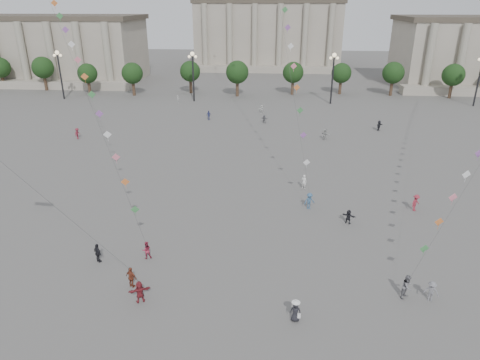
{
  "coord_description": "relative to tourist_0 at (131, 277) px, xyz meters",
  "views": [
    {
      "loc": [
        2.76,
        -23.5,
        20.54
      ],
      "look_at": [
        -0.1,
        12.0,
        5.63
      ],
      "focal_mm": 32.0,
      "sensor_mm": 36.0,
      "label": 1
    }
  ],
  "objects": [
    {
      "name": "lamp_post_mid_west",
      "position": [
        -7.18,
        66.76,
        6.48
      ],
      "size": [
        2.0,
        0.9,
        10.65
      ],
      "color": "#262628",
      "rests_on": "ground"
    },
    {
      "name": "person_crowd_12",
      "position": [
        8.91,
        49.48,
        -0.12
      ],
      "size": [
        1.45,
        0.98,
        1.5
      ],
      "primitive_type": "imported",
      "rotation": [
        0.0,
        0.0,
        2.72
      ],
      "color": "slate",
      "rests_on": "ground"
    },
    {
      "name": "lamp_post_mid_east",
      "position": [
        22.82,
        66.76,
        6.48
      ],
      "size": [
        2.0,
        0.9,
        10.65
      ],
      "color": "#262628",
      "rests_on": "ground"
    },
    {
      "name": "ground",
      "position": [
        7.82,
        -3.24,
        -0.87
      ],
      "size": [
        360.0,
        360.0,
        0.0
      ],
      "primitive_type": "plane",
      "color": "#54524F",
      "rests_on": "ground"
    },
    {
      "name": "person_crowd_7",
      "position": [
        18.87,
        39.94,
        0.02
      ],
      "size": [
        1.53,
        1.55,
        1.78
      ],
      "primitive_type": "imported",
      "rotation": [
        0.0,
        0.0,
        2.34
      ],
      "color": "#B1B2AE",
      "rests_on": "ground"
    },
    {
      "name": "tourist_1",
      "position": [
        -3.92,
        3.15,
        -0.01
      ],
      "size": [
        1.07,
        0.95,
        1.74
      ],
      "primitive_type": "imported",
      "rotation": [
        0.0,
        0.0,
        2.5
      ],
      "color": "black",
      "rests_on": "ground"
    },
    {
      "name": "kite_flyer_2",
      "position": [
        20.88,
        0.4,
        0.09
      ],
      "size": [
        1.15,
        1.18,
        1.92
      ],
      "primitive_type": "imported",
      "rotation": [
        0.0,
        0.0,
        0.88
      ],
      "color": "slate",
      "rests_on": "ground"
    },
    {
      "name": "person_crowd_0",
      "position": [
        -1.55,
        50.94,
        -0.0
      ],
      "size": [
        1.06,
        0.99,
        1.75
      ],
      "primitive_type": "imported",
      "rotation": [
        0.0,
        0.0,
        0.71
      ],
      "color": "#394282",
      "rests_on": "ground"
    },
    {
      "name": "person_crowd_6",
      "position": [
        22.57,
        0.15,
        -0.05
      ],
      "size": [
        1.22,
        0.97,
        1.65
      ],
      "primitive_type": "imported",
      "rotation": [
        0.0,
        0.0,
        5.9
      ],
      "color": "slate",
      "rests_on": "ground"
    },
    {
      "name": "person_crowd_4",
      "position": [
        8.17,
        57.07,
        -0.08
      ],
      "size": [
        1.28,
        1.44,
        1.59
      ],
      "primitive_type": "imported",
      "rotation": [
        0.0,
        0.0,
        4.04
      ],
      "color": "white",
      "rests_on": "ground"
    },
    {
      "name": "kite_flyer_0",
      "position": [
        0.04,
        4.05,
        -0.07
      ],
      "size": [
        0.96,
        0.86,
        1.61
      ],
      "primitive_type": "imported",
      "rotation": [
        0.0,
        0.0,
        3.54
      ],
      "color": "#9B2A42",
      "rests_on": "ground"
    },
    {
      "name": "person_crowd_2",
      "position": [
        -20.87,
        37.31,
        0.01
      ],
      "size": [
        0.91,
        1.27,
        1.78
      ],
      "primitive_type": "imported",
      "rotation": [
        0.0,
        0.0,
        1.33
      ],
      "color": "maroon",
      "rests_on": "ground"
    },
    {
      "name": "person_crowd_9",
      "position": [
        28.66,
        46.09,
        0.02
      ],
      "size": [
        1.48,
        1.59,
        1.78
      ],
      "primitive_type": "imported",
      "rotation": [
        0.0,
        0.0,
        0.85
      ],
      "color": "black",
      "rests_on": "ground"
    },
    {
      "name": "person_crowd_8",
      "position": [
        25.82,
        15.27,
        0.05
      ],
      "size": [
        1.34,
        1.31,
        1.84
      ],
      "primitive_type": "imported",
      "rotation": [
        0.0,
        0.0,
        0.75
      ],
      "color": "maroon",
      "rests_on": "ground"
    },
    {
      "name": "person_crowd_13",
      "position": [
        14.39,
        20.2,
        -0.0
      ],
      "size": [
        0.75,
        0.66,
        1.74
      ],
      "primitive_type": "imported",
      "rotation": [
        0.0,
        0.0,
        2.68
      ],
      "color": "white",
      "rests_on": "ground"
    },
    {
      "name": "tourist_0",
      "position": [
        0.0,
        0.0,
        0.0
      ],
      "size": [
        1.11,
        0.82,
        1.75
      ],
      "primitive_type": "imported",
      "rotation": [
        0.0,
        0.0,
        2.7
      ],
      "color": "brown",
      "rests_on": "ground"
    },
    {
      "name": "kite_train_west",
      "position": [
        -15.17,
        24.94,
        18.9
      ],
      "size": [
        28.73,
        38.67,
        59.54
      ],
      "color": "#3F3F3F",
      "rests_on": "ground"
    },
    {
      "name": "person_crowd_10",
      "position": [
        -10.37,
        64.76,
        -0.06
      ],
      "size": [
        0.44,
        0.62,
        1.62
      ],
      "primitive_type": "imported",
      "rotation": [
        0.0,
        0.0,
        1.65
      ],
      "color": "beige",
      "rests_on": "ground"
    },
    {
      "name": "hat_person",
      "position": [
        12.5,
        -2.84,
        -0.04
      ],
      "size": [
        0.79,
        0.6,
        1.69
      ],
      "color": "black",
      "rests_on": "ground"
    },
    {
      "name": "person_crowd_3",
      "position": [
        18.32,
        11.82,
        -0.13
      ],
      "size": [
        1.44,
        1.0,
        1.49
      ],
      "primitive_type": "imported",
      "rotation": [
        0.0,
        0.0,
        2.69
      ],
      "color": "black",
      "rests_on": "ground"
    },
    {
      "name": "hall_central",
      "position": [
        7.82,
        125.98,
        13.36
      ],
      "size": [
        48.3,
        34.3,
        35.5
      ],
      "color": "gray",
      "rests_on": "ground"
    },
    {
      "name": "tree_row",
      "position": [
        7.82,
        74.76,
        4.52
      ],
      "size": [
        137.12,
        5.12,
        8.0
      ],
      "color": "#3C2D1E",
      "rests_on": "ground"
    },
    {
      "name": "tourist_2",
      "position": [
        1.18,
        -1.69,
        0.0
      ],
      "size": [
        1.7,
        1.14,
        1.75
      ],
      "primitive_type": "imported",
      "rotation": [
        0.0,
        0.0,
        3.57
      ],
      "color": "maroon",
      "rests_on": "ground"
    },
    {
      "name": "kite_flyer_1",
      "position": [
        14.65,
        14.82,
        0.04
      ],
      "size": [
        1.35,
        1.09,
        1.82
      ],
      "primitive_type": "imported",
      "rotation": [
        0.0,
        0.0,
        0.41
      ],
      "color": "#36597B",
      "rests_on": "ground"
    },
    {
      "name": "lamp_post_far_west",
      "position": [
        -37.18,
        66.76,
        6.48
      ],
      "size": [
        2.0,
        0.9,
        10.65
      ],
      "color": "#262628",
      "rests_on": "ground"
    }
  ]
}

